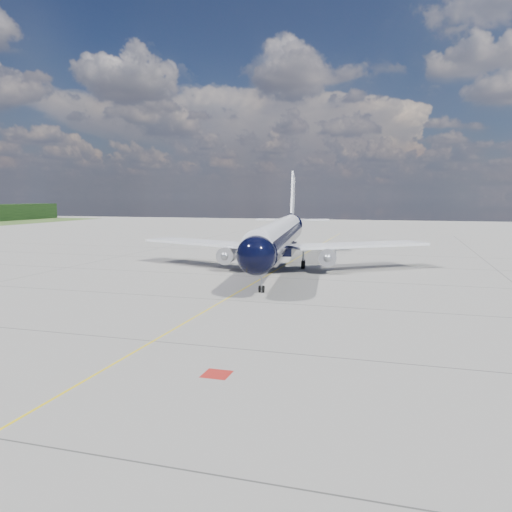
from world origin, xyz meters
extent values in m
plane|color=gray|center=(0.00, 30.00, 0.00)|extent=(320.00, 320.00, 0.00)
cube|color=yellow|center=(0.00, 25.00, 0.00)|extent=(0.16, 160.00, 0.01)
cube|color=maroon|center=(6.80, -10.00, 0.00)|extent=(1.60, 1.60, 0.01)
cylinder|color=black|center=(0.13, 32.31, 4.48)|extent=(9.47, 40.71, 4.05)
sphere|color=black|center=(3.00, 11.17, 4.48)|extent=(4.56, 4.56, 4.05)
cone|color=black|center=(-3.24, 57.15, 5.12)|extent=(5.02, 7.94, 4.05)
cylinder|color=white|center=(0.13, 32.31, 5.49)|extent=(8.87, 42.71, 3.16)
cube|color=black|center=(3.03, 10.96, 5.07)|extent=(2.71, 1.61, 0.59)
cube|color=white|center=(-11.18, 32.39, 3.52)|extent=(21.06, 12.10, 0.34)
cube|color=white|center=(11.01, 35.40, 3.52)|extent=(19.74, 16.29, 0.34)
cube|color=black|center=(0.13, 32.31, 2.99)|extent=(5.87, 11.17, 1.07)
cylinder|color=#B3B3BB|center=(-6.45, 29.26, 2.29)|extent=(3.03, 5.18, 2.39)
cylinder|color=#B3B3BB|center=(7.29, 31.13, 2.29)|extent=(3.03, 5.18, 2.39)
sphere|color=gray|center=(-6.15, 27.04, 2.29)|extent=(1.32, 1.32, 1.17)
sphere|color=gray|center=(7.59, 28.91, 2.29)|extent=(1.32, 1.32, 1.17)
cube|color=white|center=(-6.48, 29.48, 3.09)|extent=(0.69, 3.41, 1.17)
cube|color=white|center=(7.26, 31.34, 3.09)|extent=(0.69, 3.41, 1.17)
cube|color=white|center=(-3.17, 56.62, 10.56)|extent=(1.25, 6.75, 9.09)
cube|color=white|center=(-3.24, 57.15, 5.97)|extent=(14.20, 5.25, 0.23)
cylinder|color=gray|center=(2.50, 14.87, 1.33)|extent=(0.22, 0.22, 2.24)
cylinder|color=black|center=(2.29, 14.84, 0.37)|extent=(0.29, 0.77, 0.75)
cylinder|color=black|center=(2.71, 14.90, 0.37)|extent=(0.29, 0.77, 0.75)
cylinder|color=gray|center=(-3.47, 33.44, 1.44)|extent=(0.31, 0.31, 2.03)
cylinder|color=gray|center=(3.30, 34.36, 1.44)|extent=(0.31, 0.31, 2.03)
cylinder|color=black|center=(-3.39, 32.86, 0.59)|extent=(0.63, 1.23, 1.17)
cylinder|color=black|center=(-3.55, 34.02, 0.59)|extent=(0.63, 1.23, 1.17)
cylinder|color=black|center=(3.38, 33.77, 0.59)|extent=(0.63, 1.23, 1.17)
cylinder|color=black|center=(3.22, 34.94, 0.59)|extent=(0.63, 1.23, 1.17)
camera|label=1|loc=(16.97, -36.37, 10.35)|focal=35.00mm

